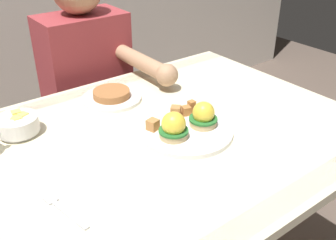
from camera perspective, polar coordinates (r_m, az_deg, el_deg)
The scene contains 6 objects.
dining_table at distance 1.20m, azimuth -0.93°, elevation -6.46°, with size 1.20×0.90×0.74m.
eggs_benedict_plate at distance 1.13m, azimuth 2.72°, elevation -0.90°, with size 0.27×0.27×0.09m.
fruit_bowl at distance 1.21m, azimuth -20.97°, elevation -0.66°, with size 0.12×0.12×0.06m.
fork at distance 0.91m, azimuth -15.09°, elevation -12.36°, with size 0.04×0.16×0.00m.
side_plate at distance 1.34m, azimuth -8.26°, elevation 3.40°, with size 0.20×0.20×0.04m.
diner_person at distance 1.68m, azimuth -11.08°, elevation 4.68°, with size 0.34×0.54×1.14m.
Camera 1 is at (-0.57, -0.78, 1.33)m, focal length 41.97 mm.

